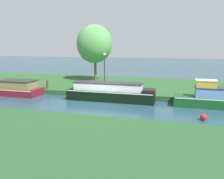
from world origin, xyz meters
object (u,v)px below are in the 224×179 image
at_px(willow_tree_left, 94,44).
at_px(lamp_post, 105,67).
at_px(black_barge, 110,93).
at_px(maroon_cruiser, 17,88).
at_px(mooring_post_near, 33,84).
at_px(channel_buoy, 203,117).
at_px(mooring_post_far, 47,84).

bearing_deg(willow_tree_left, lamp_post, -61.58).
relative_size(black_barge, lamp_post, 2.13).
height_order(maroon_cruiser, mooring_post_near, maroon_cruiser).
relative_size(willow_tree_left, mooring_post_near, 9.91).
xyz_separation_m(willow_tree_left, channel_buoy, (10.38, -10.40, -4.19)).
relative_size(maroon_cruiser, mooring_post_near, 6.85).
bearing_deg(channel_buoy, mooring_post_far, 160.28).
height_order(lamp_post, mooring_post_far, lamp_post).
distance_m(maroon_cruiser, channel_buoy, 15.35).
relative_size(black_barge, maroon_cruiser, 1.64).
height_order(black_barge, channel_buoy, black_barge).
xyz_separation_m(black_barge, channel_buoy, (6.54, -3.22, -0.46)).
bearing_deg(black_barge, channel_buoy, -26.18).
relative_size(mooring_post_near, mooring_post_far, 0.81).
xyz_separation_m(lamp_post, mooring_post_near, (-6.69, -0.83, -1.69)).
height_order(black_barge, mooring_post_far, black_barge).
xyz_separation_m(maroon_cruiser, mooring_post_far, (2.12, 1.40, 0.22)).
height_order(willow_tree_left, lamp_post, willow_tree_left).
height_order(maroon_cruiser, channel_buoy, maroon_cruiser).
bearing_deg(black_barge, willow_tree_left, 118.10).
distance_m(black_barge, mooring_post_far, 6.49).
bearing_deg(willow_tree_left, maroon_cruiser, -122.77).
xyz_separation_m(willow_tree_left, mooring_post_near, (-4.01, -5.78, -3.67)).
bearing_deg(black_barge, mooring_post_near, 169.89).
distance_m(willow_tree_left, channel_buoy, 15.28).
relative_size(black_barge, channel_buoy, 17.96).
height_order(black_barge, mooring_post_near, black_barge).
height_order(willow_tree_left, mooring_post_far, willow_tree_left).
xyz_separation_m(black_barge, mooring_post_near, (-7.85, 1.40, 0.06)).
relative_size(lamp_post, mooring_post_far, 4.25).
distance_m(willow_tree_left, mooring_post_near, 7.94).
bearing_deg(mooring_post_near, mooring_post_far, 0.00).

